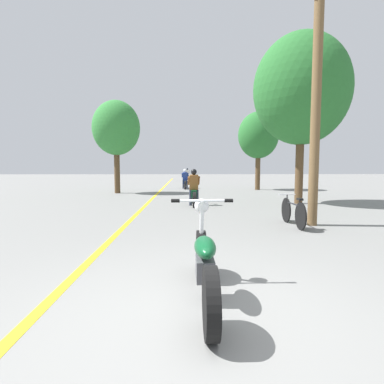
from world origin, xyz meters
TOP-DOWN VIEW (x-y plane):
  - ground_plane at (0.00, 0.00)m, footprint 120.00×120.00m
  - lane_stripe_center at (-1.70, 12.33)m, footprint 0.14×48.00m
  - utility_pole at (3.15, 4.66)m, footprint 1.10×0.24m
  - roadside_tree_right_near at (4.55, 9.24)m, footprint 3.85×3.46m
  - roadside_tree_right_far at (4.70, 16.76)m, footprint 2.64×2.38m
  - roadside_tree_left at (-4.04, 14.45)m, footprint 2.70×2.43m
  - motorcycle_foreground at (0.06, 0.38)m, footprint 0.80×2.13m
  - motorcycle_rider_lead at (0.21, 8.79)m, footprint 0.50×1.97m
  - motorcycle_rider_mid at (-0.11, 18.05)m, footprint 0.50×2.11m
  - motorcycle_rider_far at (0.15, 28.94)m, footprint 0.50×2.15m
  - bicycle_parked at (2.61, 4.58)m, footprint 0.44×1.69m

SIDE VIEW (x-z plane):
  - ground_plane at x=0.00m, z-range 0.00..0.00m
  - lane_stripe_center at x=-1.70m, z-range 0.00..0.01m
  - bicycle_parked at x=2.61m, z-range -0.03..0.75m
  - motorcycle_foreground at x=0.06m, z-range -0.12..0.98m
  - motorcycle_rider_mid at x=-0.11m, z-range -0.16..1.21m
  - motorcycle_rider_far at x=0.15m, z-range -0.17..1.24m
  - motorcycle_rider_lead at x=0.21m, z-range -0.18..1.26m
  - utility_pole at x=3.15m, z-range 0.09..6.87m
  - roadside_tree_right_far at x=4.70m, z-range 1.00..6.12m
  - roadside_tree_left at x=-4.04m, z-range 1.06..6.35m
  - roadside_tree_right_near at x=4.55m, z-range 1.19..8.02m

